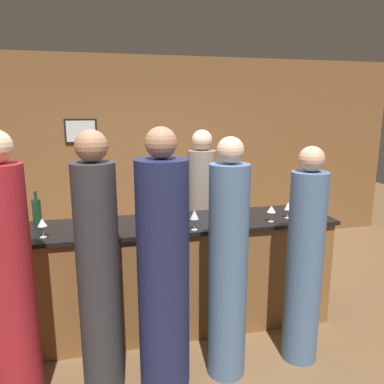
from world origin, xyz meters
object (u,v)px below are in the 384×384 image
(guest_3, at_px, (10,284))
(guest_4, at_px, (163,272))
(wine_bottle_0, at_px, (37,211))
(guest_0, at_px, (99,272))
(guest_1, at_px, (304,263))
(guest_2, at_px, (228,268))
(bartender, at_px, (202,216))

(guest_3, relative_size, guest_4, 1.00)
(guest_4, bearing_deg, wine_bottle_0, 135.28)
(guest_4, relative_size, wine_bottle_0, 6.50)
(guest_0, distance_m, guest_4, 0.46)
(guest_1, height_order, guest_2, guest_2)
(bartender, relative_size, wine_bottle_0, 6.16)
(guest_3, xyz_separation_m, wine_bottle_0, (0.03, 0.96, 0.24))
(guest_2, distance_m, guest_4, 0.49)
(guest_0, relative_size, guest_4, 0.99)
(wine_bottle_0, bearing_deg, guest_2, -33.56)
(guest_3, height_order, guest_4, guest_4)
(guest_1, bearing_deg, guest_2, -177.35)
(guest_1, xyz_separation_m, guest_4, (-1.15, -0.03, 0.06))
(guest_1, bearing_deg, bartender, 108.51)
(guest_2, relative_size, guest_3, 0.97)
(guest_4, xyz_separation_m, wine_bottle_0, (-0.99, 0.98, 0.26))
(bartender, height_order, guest_4, guest_4)
(bartender, distance_m, guest_4, 1.60)
(bartender, xyz_separation_m, guest_0, (-1.12, -1.38, 0.04))
(guest_2, height_order, wine_bottle_0, guest_2)
(guest_0, distance_m, guest_2, 0.95)
(guest_1, xyz_separation_m, guest_3, (-2.17, -0.02, 0.08))
(bartender, height_order, guest_2, guest_2)
(guest_0, xyz_separation_m, guest_3, (-0.57, -0.06, 0.01))
(bartender, relative_size, guest_0, 0.96)
(bartender, relative_size, guest_2, 0.98)
(bartender, relative_size, guest_3, 0.95)
(guest_4, bearing_deg, guest_1, 1.42)
(guest_0, relative_size, guest_3, 0.99)
(guest_1, relative_size, wine_bottle_0, 5.97)
(guest_0, distance_m, guest_1, 1.60)
(guest_0, xyz_separation_m, wine_bottle_0, (-0.53, 0.90, 0.25))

